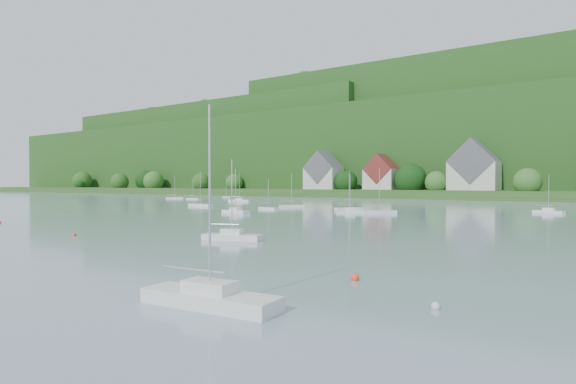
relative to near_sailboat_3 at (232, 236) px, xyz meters
The scene contains 12 objects.
far_shore_strip 152.68m from the near_sailboat_3, 96.20° to the left, with size 600.00×60.00×3.00m, color #274F1D.
forested_ridge 222.08m from the near_sailboat_3, 94.18° to the left, with size 620.00×181.22×69.89m.
village_building_0 156.38m from the near_sailboat_3, 117.26° to the left, with size 14.00×10.40×16.00m.
village_building_1 148.49m from the near_sailboat_3, 108.28° to the left, with size 12.00×9.36×14.00m.
village_building_2 140.60m from the near_sailboat_3, 94.70° to the left, with size 16.00×11.44×18.00m.
near_sailboat_3 is the anchor object (origin of this frame).
near_sailboat_4 24.31m from the near_sailboat_3, 50.85° to the right, with size 6.54×2.36×8.65m.
mooring_buoy_0 16.76m from the near_sailboat_3, 157.66° to the right, with size 0.38×0.38×0.38m, color #F84A22.
mooring_buoy_2 20.60m from the near_sailboat_3, 29.71° to the right, with size 0.48×0.48×0.48m, color #F84A22.
mooring_buoy_3 38.15m from the near_sailboat_3, behind, with size 0.40×0.40×0.40m, color #F84A22.
mooring_buoy_4 27.08m from the near_sailboat_3, 30.25° to the right, with size 0.39×0.39×0.39m, color silver.
far_sailboat_cluster 67.30m from the near_sailboat_3, 101.63° to the left, with size 194.26×73.91×8.71m.
Camera 1 is at (46.15, 14.54, 5.28)m, focal length 29.79 mm.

